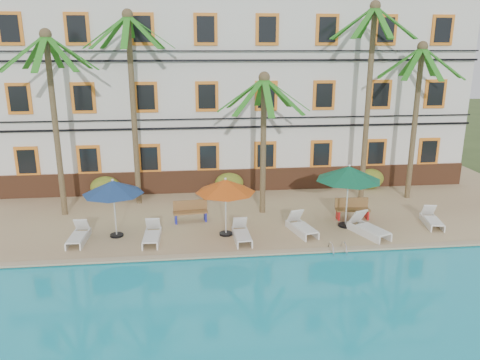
{
  "coord_description": "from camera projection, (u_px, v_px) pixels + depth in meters",
  "views": [
    {
      "loc": [
        -2.41,
        -16.66,
        7.7
      ],
      "look_at": [
        -0.27,
        3.0,
        2.0
      ],
      "focal_mm": 35.0,
      "sensor_mm": 36.0,
      "label": 1
    }
  ],
  "objects": [
    {
      "name": "lounger_f",
      "position": [
        432.0,
        219.0,
        20.1
      ],
      "size": [
        0.88,
        1.74,
        0.78
      ],
      "color": "silver",
      "rests_on": "pool_deck"
    },
    {
      "name": "palm_e",
      "position": [
        417.0,
        100.0,
        22.46
      ],
      "size": [
        4.09,
        4.09,
        7.66
      ],
      "color": "brown",
      "rests_on": "pool_deck"
    },
    {
      "name": "lounger_b",
      "position": [
        152.0,
        235.0,
        18.44
      ],
      "size": [
        0.67,
        1.75,
        0.82
      ],
      "color": "silver",
      "rests_on": "pool_deck"
    },
    {
      "name": "shrub_right",
      "position": [
        370.0,
        179.0,
        25.13
      ],
      "size": [
        1.5,
        0.9,
        1.1
      ],
      "primitive_type": "ellipsoid",
      "color": "#25631C",
      "rests_on": "pool_deck"
    },
    {
      "name": "bench_left",
      "position": [
        190.0,
        211.0,
        20.5
      ],
      "size": [
        1.54,
        0.64,
        0.93
      ],
      "color": "olive",
      "rests_on": "pool_deck"
    },
    {
      "name": "palm_b",
      "position": [
        132.0,
        85.0,
        21.42
      ],
      "size": [
        4.09,
        4.09,
        9.02
      ],
      "color": "brown",
      "rests_on": "pool_deck"
    },
    {
      "name": "lounger_d",
      "position": [
        301.0,
        226.0,
        19.28
      ],
      "size": [
        1.07,
        1.9,
        0.85
      ],
      "color": "silver",
      "rests_on": "pool_deck"
    },
    {
      "name": "hotel_building",
      "position": [
        231.0,
        88.0,
        26.34
      ],
      "size": [
        25.4,
        6.44,
        10.22
      ],
      "color": "silver",
      "rests_on": "pool_deck"
    },
    {
      "name": "shrub_mid",
      "position": [
        229.0,
        183.0,
        24.34
      ],
      "size": [
        1.5,
        0.9,
        1.1
      ],
      "primitive_type": "ellipsoid",
      "color": "#25631C",
      "rests_on": "pool_deck"
    },
    {
      "name": "umbrella_blue",
      "position": [
        113.0,
        188.0,
        18.42
      ],
      "size": [
        2.42,
        2.42,
        2.42
      ],
      "color": "black",
      "rests_on": "pool_deck"
    },
    {
      "name": "pool_deck",
      "position": [
        241.0,
        205.0,
        23.04
      ],
      "size": [
        30.0,
        12.0,
        0.25
      ],
      "primitive_type": "cube",
      "color": "tan",
      "rests_on": "ground"
    },
    {
      "name": "pool_ladder",
      "position": [
        337.0,
        251.0,
        17.59
      ],
      "size": [
        0.54,
        0.74,
        0.74
      ],
      "color": "silver",
      "rests_on": "ground"
    },
    {
      "name": "lounger_e",
      "position": [
        368.0,
        228.0,
        19.07
      ],
      "size": [
        1.35,
        2.05,
        0.91
      ],
      "color": "silver",
      "rests_on": "pool_deck"
    },
    {
      "name": "pool_coping",
      "position": [
        258.0,
        253.0,
        17.36
      ],
      "size": [
        30.0,
        0.35,
        0.06
      ],
      "primitive_type": "cube",
      "color": "tan",
      "rests_on": "pool_deck"
    },
    {
      "name": "palm_a",
      "position": [
        53.0,
        100.0,
        20.01
      ],
      "size": [
        4.09,
        4.09,
        8.15
      ],
      "color": "brown",
      "rests_on": "pool_deck"
    },
    {
      "name": "shrub_left",
      "position": [
        105.0,
        187.0,
        23.68
      ],
      "size": [
        1.5,
        0.9,
        1.1
      ],
      "primitive_type": "ellipsoid",
      "color": "#25631C",
      "rests_on": "pool_deck"
    },
    {
      "name": "lounger_c",
      "position": [
        242.0,
        234.0,
        18.57
      ],
      "size": [
        0.67,
        1.74,
        0.81
      ],
      "color": "silver",
      "rests_on": "pool_deck"
    },
    {
      "name": "bench_right",
      "position": [
        352.0,
        208.0,
        20.82
      ],
      "size": [
        1.53,
        0.57,
        0.93
      ],
      "color": "olive",
      "rests_on": "pool_deck"
    },
    {
      "name": "ground",
      "position": [
        255.0,
        250.0,
        18.3
      ],
      "size": [
        100.0,
        100.0,
        0.0
      ],
      "primitive_type": "plane",
      "color": "#384C23",
      "rests_on": "ground"
    },
    {
      "name": "lounger_a",
      "position": [
        79.0,
        236.0,
        18.38
      ],
      "size": [
        0.68,
        1.71,
        0.8
      ],
      "color": "silver",
      "rests_on": "pool_deck"
    },
    {
      "name": "palm_d",
      "position": [
        370.0,
        79.0,
        22.07
      ],
      "size": [
        4.09,
        4.09,
        9.43
      ],
      "color": "brown",
      "rests_on": "pool_deck"
    },
    {
      "name": "umbrella_red",
      "position": [
        225.0,
        186.0,
        18.57
      ],
      "size": [
        2.42,
        2.42,
        2.43
      ],
      "color": "black",
      "rests_on": "pool_deck"
    },
    {
      "name": "palm_c",
      "position": [
        264.0,
        123.0,
        20.56
      ],
      "size": [
        4.09,
        4.09,
        6.39
      ],
      "color": "brown",
      "rests_on": "pool_deck"
    },
    {
      "name": "umbrella_green",
      "position": [
        349.0,
        174.0,
        19.38
      ],
      "size": [
        2.74,
        2.74,
        2.73
      ],
      "color": "black",
      "rests_on": "pool_deck"
    }
  ]
}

